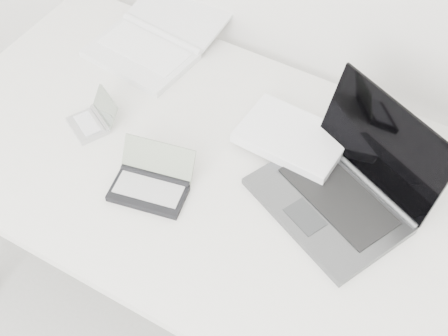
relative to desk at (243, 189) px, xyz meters
The scene contains 5 objects.
desk is the anchor object (origin of this frame).
laptop_large 0.20m from the desk, 28.86° to the left, with size 0.51×0.40×0.22m.
netbook_open_white 0.53m from the desk, 148.07° to the left, with size 0.32×0.39×0.07m.
pda_silver 0.41m from the desk, behind, with size 0.14×0.14×0.08m.
palmtop_charcoal 0.23m from the desk, 141.09° to the right, with size 0.20×0.18×0.08m.
Camera 1 is at (0.41, 0.75, 1.89)m, focal length 50.00 mm.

